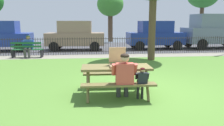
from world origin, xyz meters
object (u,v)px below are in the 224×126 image
pizza_box_open (118,63)px  parked_car_left (1,36)px  park_bench_left (27,50)px  far_tree_midleft (110,5)px  parked_car_far_right (216,30)px  child_at_table (142,81)px  pizza_slice_on_table (132,65)px  picnic_table_foreground (116,73)px  person_on_park_bench (28,46)px  adult_at_table (124,75)px  parked_car_right (155,35)px  parked_car_center (75,35)px

pizza_box_open → parked_car_left: bearing=123.8°
park_bench_left → far_tree_midleft: bearing=59.8°
pizza_box_open → park_bench_left: 7.81m
parked_car_left → parked_car_far_right: (15.08, -0.00, 0.29)m
child_at_table → pizza_slice_on_table: bearing=101.3°
park_bench_left → child_at_table: bearing=-57.5°
picnic_table_foreground → person_on_park_bench: 7.76m
pizza_box_open → child_at_table: pizza_box_open is taller
adult_at_table → parked_car_right: bearing=69.3°
child_at_table → pizza_box_open: bearing=133.6°
adult_at_table → parked_car_center: (-1.73, 10.26, 0.35)m
person_on_park_bench → far_tree_midleft: size_ratio=0.25×
parked_car_left → parked_car_far_right: 15.08m
pizza_slice_on_table → child_at_table: size_ratio=0.32×
pizza_box_open → parked_car_right: size_ratio=0.13×
parked_car_right → far_tree_midleft: bearing=112.5°
pizza_box_open → parked_car_center: size_ratio=0.13×
child_at_table → person_on_park_bench: 8.51m
pizza_box_open → person_on_park_bench: 7.79m
child_at_table → parked_car_far_right: parked_car_far_right is taller
pizza_slice_on_table → parked_car_center: bearing=101.8°
adult_at_table → far_tree_midleft: (1.29, 16.52, 2.83)m
person_on_park_bench → parked_car_left: 4.00m
child_at_table → far_tree_midleft: far_tree_midleft is taller
adult_at_table → far_tree_midleft: far_tree_midleft is taller
park_bench_left → parked_car_left: (-2.47, 3.10, 0.59)m
pizza_box_open → parked_car_center: (-1.64, 9.76, 0.15)m
park_bench_left → far_tree_midleft: size_ratio=0.34×
adult_at_table → child_at_table: size_ratio=1.40×
adult_at_table → child_at_table: (0.43, -0.04, -0.14)m
picnic_table_foreground → parked_car_far_right: size_ratio=0.38×
parked_car_left → parked_car_center: (4.89, -0.00, 0.00)m
picnic_table_foreground → park_bench_left: (-4.02, 6.65, -0.18)m
pizza_box_open → park_bench_left: bearing=121.4°
child_at_table → park_bench_left: (-4.58, 7.19, -0.10)m
person_on_park_bench → parked_car_center: bearing=52.5°
parked_car_center → parked_car_right: same height
pizza_slice_on_table → parked_car_left: bearing=125.6°
pizza_slice_on_table → parked_car_left: size_ratio=0.07×
child_at_table → park_bench_left: size_ratio=0.52×
child_at_table → parked_car_center: bearing=101.8°
parked_car_left → parked_car_center: same height
child_at_table → parked_car_center: 10.53m
pizza_box_open → far_tree_midleft: 16.29m
park_bench_left → person_on_park_bench: (0.06, 0.02, 0.24)m
pizza_box_open → parked_car_far_right: 12.98m
pizza_slice_on_table → parked_car_left: parked_car_left is taller
person_on_park_bench → parked_car_right: bearing=21.1°
person_on_park_bench → parked_car_far_right: (12.55, 3.08, 0.65)m
picnic_table_foreground → parked_car_right: size_ratio=0.47×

